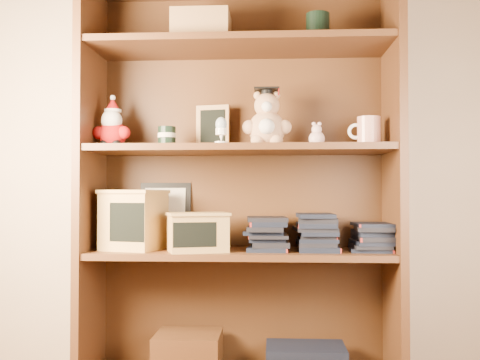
# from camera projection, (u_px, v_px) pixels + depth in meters

# --- Properties ---
(bookcase) EXTENTS (1.20, 0.35, 1.60)m
(bookcase) POSITION_uv_depth(u_px,v_px,m) (240.00, 191.00, 2.21)
(bookcase) COLOR #4D2C16
(bookcase) RESTS_ON ground
(shelf_lower) EXTENTS (1.14, 0.33, 0.02)m
(shelf_lower) POSITION_uv_depth(u_px,v_px,m) (240.00, 253.00, 2.15)
(shelf_lower) COLOR #4D2C16
(shelf_lower) RESTS_ON ground
(shelf_upper) EXTENTS (1.14, 0.33, 0.02)m
(shelf_upper) POSITION_uv_depth(u_px,v_px,m) (240.00, 150.00, 2.16)
(shelf_upper) COLOR #4D2C16
(shelf_upper) RESTS_ON ground
(santa_plush) EXTENTS (0.15, 0.11, 0.21)m
(santa_plush) POSITION_uv_depth(u_px,v_px,m) (112.00, 127.00, 2.19)
(santa_plush) COLOR #A50F0F
(santa_plush) RESTS_ON shelf_upper
(teachers_tin) EXTENTS (0.07, 0.07, 0.08)m
(teachers_tin) POSITION_uv_depth(u_px,v_px,m) (167.00, 136.00, 2.18)
(teachers_tin) COLOR black
(teachers_tin) RESTS_ON shelf_upper
(chalkboard_plaque) EXTENTS (0.14, 0.09, 0.18)m
(chalkboard_plaque) POSITION_uv_depth(u_px,v_px,m) (213.00, 128.00, 2.29)
(chalkboard_plaque) COLOR #9E7547
(chalkboard_plaque) RESTS_ON shelf_upper
(egg_cup) EXTENTS (0.05, 0.05, 0.10)m
(egg_cup) POSITION_uv_depth(u_px,v_px,m) (221.00, 130.00, 2.09)
(egg_cup) COLOR white
(egg_cup) RESTS_ON shelf_upper
(grad_teddy_bear) EXTENTS (0.19, 0.16, 0.23)m
(grad_teddy_bear) POSITION_uv_depth(u_px,v_px,m) (267.00, 123.00, 2.15)
(grad_teddy_bear) COLOR tan
(grad_teddy_bear) RESTS_ON shelf_upper
(pink_figurine) EXTENTS (0.06, 0.06, 0.10)m
(pink_figurine) POSITION_uv_depth(u_px,v_px,m) (317.00, 137.00, 2.15)
(pink_figurine) COLOR beige
(pink_figurine) RESTS_ON shelf_upper
(teacher_mug) EXTENTS (0.12, 0.09, 0.11)m
(teacher_mug) POSITION_uv_depth(u_px,v_px,m) (368.00, 131.00, 2.14)
(teacher_mug) COLOR silver
(teacher_mug) RESTS_ON shelf_upper
(certificate_frame) EXTENTS (0.21, 0.05, 0.26)m
(certificate_frame) POSITION_uv_depth(u_px,v_px,m) (165.00, 214.00, 2.31)
(certificate_frame) COLOR black
(certificate_frame) RESTS_ON shelf_lower
(treats_box) EXTENTS (0.26, 0.26, 0.23)m
(treats_box) POSITION_uv_depth(u_px,v_px,m) (134.00, 219.00, 2.18)
(treats_box) COLOR tan
(treats_box) RESTS_ON shelf_lower
(pencils_box) EXTENTS (0.26, 0.22, 0.15)m
(pencils_box) POSITION_uv_depth(u_px,v_px,m) (198.00, 232.00, 2.10)
(pencils_box) COLOR tan
(pencils_box) RESTS_ON shelf_lower
(book_stack_left) EXTENTS (0.14, 0.20, 0.13)m
(book_stack_left) POSITION_uv_depth(u_px,v_px,m) (267.00, 234.00, 2.15)
(book_stack_left) COLOR black
(book_stack_left) RESTS_ON shelf_lower
(book_stack_mid) EXTENTS (0.14, 0.20, 0.14)m
(book_stack_mid) POSITION_uv_depth(u_px,v_px,m) (317.00, 232.00, 2.14)
(book_stack_mid) COLOR black
(book_stack_mid) RESTS_ON shelf_lower
(book_stack_right) EXTENTS (0.14, 0.20, 0.11)m
(book_stack_right) POSITION_uv_depth(u_px,v_px,m) (371.00, 236.00, 2.13)
(book_stack_right) COLOR black
(book_stack_right) RESTS_ON shelf_lower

